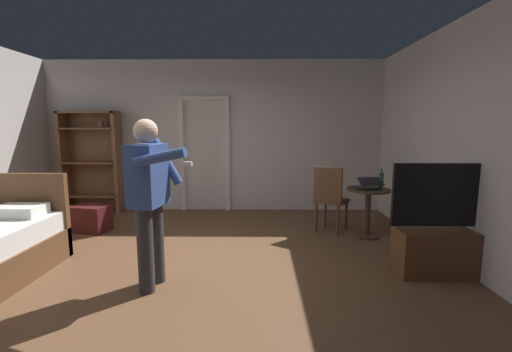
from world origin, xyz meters
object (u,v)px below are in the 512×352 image
object	(u,v)px
person_blue_shirt	(150,193)
suitcase_dark	(90,219)
bookshelf	(92,158)
side_table	(368,205)
tv_flatscreen	(443,241)
wooden_chair	(330,197)
bottle_on_table	(381,181)
laptop	(368,186)

from	to	relation	value
person_blue_shirt	suitcase_dark	size ratio (longest dim) A/B	3.03
bookshelf	suitcase_dark	xyz separation A→B (m)	(0.52, -1.22, -0.81)
side_table	tv_flatscreen	bearing A→B (deg)	-71.91
bookshelf	person_blue_shirt	world-z (taller)	bookshelf
tv_flatscreen	wooden_chair	bearing A→B (deg)	122.72
person_blue_shirt	suitcase_dark	bearing A→B (deg)	130.94
bottle_on_table	person_blue_shirt	size ratio (longest dim) A/B	0.18
tv_flatscreen	side_table	distance (m)	1.30
tv_flatscreen	suitcase_dark	xyz separation A→B (m)	(-4.51, 1.42, -0.16)
wooden_chair	suitcase_dark	bearing A→B (deg)	179.86
tv_flatscreen	side_table	xyz separation A→B (m)	(-0.40, 1.23, 0.11)
tv_flatscreen	bottle_on_table	xyz separation A→B (m)	(-0.26, 1.15, 0.46)
bottle_on_table	suitcase_dark	world-z (taller)	bottle_on_table
laptop	wooden_chair	world-z (taller)	wooden_chair
person_blue_shirt	suitcase_dark	xyz separation A→B (m)	(-1.52, 1.75, -0.74)
bookshelf	person_blue_shirt	distance (m)	3.60
bottle_on_table	tv_flatscreen	bearing A→B (deg)	-77.15
laptop	person_blue_shirt	bearing A→B (deg)	-149.34
side_table	bookshelf	bearing A→B (deg)	163.07
laptop	person_blue_shirt	world-z (taller)	person_blue_shirt
side_table	person_blue_shirt	distance (m)	3.06
bookshelf	bottle_on_table	world-z (taller)	bookshelf
person_blue_shirt	suitcase_dark	distance (m)	2.43
side_table	wooden_chair	world-z (taller)	wooden_chair
tv_flatscreen	wooden_chair	xyz separation A→B (m)	(-0.91, 1.41, 0.18)
suitcase_dark	wooden_chair	bearing A→B (deg)	12.18
person_blue_shirt	laptop	bearing A→B (deg)	30.66
bookshelf	tv_flatscreen	size ratio (longest dim) A/B	1.54
suitcase_dark	laptop	bearing A→B (deg)	9.08
side_table	suitcase_dark	distance (m)	4.12
laptop	bottle_on_table	xyz separation A→B (m)	(0.17, -0.04, 0.07)
wooden_chair	bookshelf	bearing A→B (deg)	163.40
laptop	person_blue_shirt	size ratio (longest dim) A/B	0.21
bookshelf	bottle_on_table	size ratio (longest dim) A/B	6.33
tv_flatscreen	suitcase_dark	distance (m)	4.73
tv_flatscreen	wooden_chair	distance (m)	1.69
wooden_chair	suitcase_dark	world-z (taller)	wooden_chair
laptop	suitcase_dark	distance (m)	4.12
wooden_chair	tv_flatscreen	bearing A→B (deg)	-57.28
side_table	wooden_chair	distance (m)	0.54
bottle_on_table	wooden_chair	size ratio (longest dim) A/B	0.29
laptop	side_table	bearing A→B (deg)	58.56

